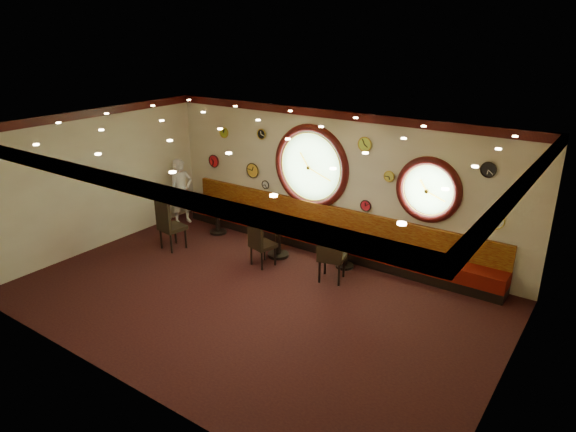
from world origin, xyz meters
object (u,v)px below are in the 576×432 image
(table_c, at_px, (345,249))
(condiment_c_pepper, at_px, (345,237))
(table_a, at_px, (217,216))
(condiment_a_pepper, at_px, (215,204))
(condiment_b_bottle, at_px, (283,218))
(table_b, at_px, (278,234))
(chair_c, at_px, (331,250))
(chair_a, at_px, (168,221))
(condiment_c_bottle, at_px, (350,235))
(waiter, at_px, (182,191))
(condiment_c_salt, at_px, (343,235))
(condiment_a_bottle, at_px, (221,203))
(condiment_b_pepper, at_px, (280,219))
(chair_b, at_px, (259,239))
(condiment_b_salt, at_px, (274,217))
(condiment_a_salt, at_px, (216,202))

(table_c, distance_m, condiment_c_pepper, 0.32)
(table_a, xyz_separation_m, condiment_a_pepper, (-0.01, -0.03, 0.32))
(condiment_b_bottle, bearing_deg, table_b, -136.79)
(condiment_b_bottle, bearing_deg, chair_c, -17.50)
(chair_a, distance_m, condiment_a_pepper, 1.38)
(condiment_c_bottle, bearing_deg, condiment_b_bottle, -167.58)
(condiment_c_bottle, bearing_deg, waiter, -178.43)
(chair_c, bearing_deg, table_b, 150.61)
(chair_c, height_order, condiment_c_salt, chair_c)
(condiment_a_bottle, distance_m, waiter, 1.35)
(table_c, relative_size, condiment_a_bottle, 4.68)
(condiment_c_salt, distance_m, condiment_b_pepper, 1.46)
(condiment_c_bottle, bearing_deg, condiment_a_pepper, -177.01)
(chair_b, height_order, condiment_a_pepper, chair_b)
(condiment_b_salt, distance_m, condiment_c_pepper, 1.71)
(chair_a, xyz_separation_m, condiment_a_pepper, (0.22, 1.36, 0.08))
(condiment_a_salt, bearing_deg, condiment_a_bottle, 1.64)
(condiment_a_pepper, xyz_separation_m, condiment_c_bottle, (3.64, 0.19, -0.03))
(condiment_b_pepper, xyz_separation_m, condiment_c_pepper, (1.51, 0.27, -0.15))
(chair_b, xyz_separation_m, condiment_a_bottle, (-1.91, 0.93, 0.18))
(waiter, bearing_deg, table_c, -73.35)
(condiment_c_salt, height_order, condiment_a_bottle, condiment_a_bottle)
(condiment_b_bottle, bearing_deg, condiment_c_pepper, 8.43)
(condiment_a_salt, distance_m, waiter, 1.18)
(condiment_c_pepper, distance_m, condiment_a_bottle, 3.47)
(chair_c, bearing_deg, condiment_b_bottle, 147.40)
(chair_a, relative_size, condiment_a_bottle, 4.84)
(condiment_c_pepper, bearing_deg, condiment_c_salt, 139.49)
(chair_b, distance_m, condiment_b_salt, 0.75)
(condiment_a_salt, relative_size, condiment_b_salt, 1.03)
(condiment_a_salt, distance_m, condiment_b_salt, 1.98)
(condiment_b_bottle, height_order, condiment_c_bottle, condiment_b_bottle)
(table_b, xyz_separation_m, chair_b, (-0.02, -0.65, 0.11))
(condiment_a_pepper, bearing_deg, chair_a, -99.14)
(chair_a, bearing_deg, condiment_a_bottle, 84.42)
(chair_c, bearing_deg, table_a, 154.71)
(condiment_b_bottle, relative_size, condiment_c_bottle, 1.28)
(chair_a, xyz_separation_m, condiment_b_bottle, (2.36, 1.22, 0.22))
(condiment_b_salt, xyz_separation_m, condiment_c_salt, (1.57, 0.33, -0.15))
(condiment_b_pepper, distance_m, condiment_c_pepper, 1.54)
(chair_a, height_order, condiment_c_salt, chair_a)
(condiment_c_pepper, bearing_deg, waiter, -179.77)
(table_c, relative_size, condiment_b_salt, 7.16)
(table_a, xyz_separation_m, table_c, (3.55, 0.12, -0.03))
(chair_b, height_order, condiment_a_salt, chair_b)
(condiment_a_pepper, bearing_deg, chair_b, -22.93)
(condiment_b_salt, bearing_deg, chair_b, -80.48)
(condiment_b_bottle, distance_m, condiment_c_bottle, 1.54)
(condiment_b_salt, distance_m, condiment_a_pepper, 1.93)
(condiment_a_salt, xyz_separation_m, condiment_c_salt, (3.54, 0.11, -0.06))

